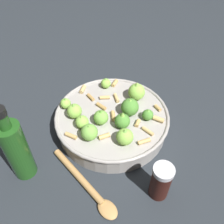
% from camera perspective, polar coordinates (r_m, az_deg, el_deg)
% --- Properties ---
extents(ground_plane, '(2.40, 2.40, 0.00)m').
position_cam_1_polar(ground_plane, '(0.70, 0.00, -3.49)').
color(ground_plane, '#23282D').
extents(cooking_pan, '(0.31, 0.31, 0.11)m').
position_cam_1_polar(cooking_pan, '(0.68, 0.02, -1.63)').
color(cooking_pan, '#9E9993').
rests_on(cooking_pan, ground).
extents(pepper_shaker, '(0.05, 0.05, 0.10)m').
position_cam_1_polar(pepper_shaker, '(0.56, 11.26, -15.57)').
color(pepper_shaker, '#33140F').
rests_on(pepper_shaker, ground).
extents(olive_oil_bottle, '(0.05, 0.05, 0.22)m').
position_cam_1_polar(olive_oil_bottle, '(0.59, -21.30, -8.12)').
color(olive_oil_bottle, '#1E4C19').
rests_on(olive_oil_bottle, ground).
extents(wooden_spoon, '(0.11, 0.22, 0.02)m').
position_cam_1_polar(wooden_spoon, '(0.60, -5.86, -16.69)').
color(wooden_spoon, '#B2844C').
rests_on(wooden_spoon, ground).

